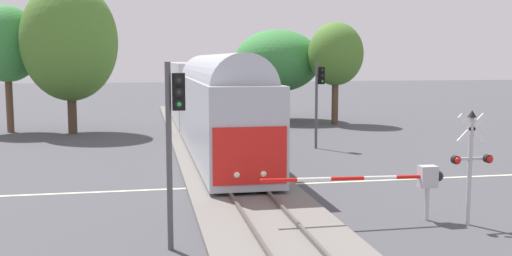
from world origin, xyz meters
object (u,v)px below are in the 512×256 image
(oak_behind_train, at_px, (70,42))
(pine_left_background, at_px, (7,44))
(commuter_train, at_px, (201,95))
(traffic_signal_far_side, at_px, (319,91))
(elm_centre_background, at_px, (277,61))
(crossing_signal_mast, at_px, (471,155))
(oak_far_right, at_px, (336,54))
(traffic_signal_median, at_px, (174,125))
(crossing_gate_near, at_px, (408,179))

(oak_behind_train, height_order, pine_left_background, oak_behind_train)
(commuter_train, distance_m, traffic_signal_far_side, 9.57)
(elm_centre_background, bearing_deg, crossing_signal_mast, -92.06)
(oak_far_right, bearing_deg, oak_behind_train, -173.42)
(commuter_train, relative_size, traffic_signal_median, 8.00)
(crossing_gate_near, xyz_separation_m, oak_far_right, (6.84, 27.66, 4.21))
(commuter_train, distance_m, pine_left_background, 14.41)
(crossing_gate_near, xyz_separation_m, oak_behind_train, (-13.30, 25.34, 5.03))
(oak_far_right, relative_size, pine_left_background, 0.91)
(crossing_gate_near, bearing_deg, oak_behind_train, 117.70)
(commuter_train, height_order, oak_behind_train, oak_behind_train)
(crossing_signal_mast, relative_size, pine_left_background, 0.40)
(crossing_signal_mast, xyz_separation_m, oak_far_right, (5.09, 28.40, 3.38))
(elm_centre_background, bearing_deg, traffic_signal_far_side, -94.18)
(traffic_signal_median, distance_m, traffic_signal_far_side, 19.19)
(pine_left_background, bearing_deg, traffic_signal_far_side, -30.62)
(commuter_train, xyz_separation_m, pine_left_background, (-13.31, 4.30, 3.48))
(crossing_signal_mast, bearing_deg, oak_behind_train, 119.98)
(oak_far_right, bearing_deg, commuter_train, -156.24)
(crossing_signal_mast, xyz_separation_m, elm_centre_background, (1.15, 32.07, 2.84))
(crossing_gate_near, relative_size, traffic_signal_median, 1.18)
(elm_centre_background, bearing_deg, traffic_signal_median, -107.59)
(commuter_train, xyz_separation_m, crossing_signal_mast, (6.23, -23.42, -0.56))
(crossing_gate_near, relative_size, crossing_signal_mast, 1.66)
(traffic_signal_median, distance_m, oak_far_right, 32.47)
(crossing_gate_near, distance_m, traffic_signal_far_side, 15.65)
(traffic_signal_far_side, height_order, elm_centre_background, elm_centre_background)
(elm_centre_background, bearing_deg, crossing_gate_near, -95.28)
(crossing_signal_mast, bearing_deg, oak_far_right, 79.83)
(elm_centre_background, distance_m, pine_left_background, 21.17)
(crossing_gate_near, distance_m, oak_far_right, 28.80)
(crossing_signal_mast, distance_m, elm_centre_background, 32.21)
(crossing_gate_near, relative_size, traffic_signal_far_side, 1.20)
(commuter_train, bearing_deg, oak_behind_train, 163.22)
(traffic_signal_far_side, bearing_deg, elm_centre_background, 85.82)
(commuter_train, bearing_deg, traffic_signal_median, -97.09)
(elm_centre_background, bearing_deg, pine_left_background, -168.13)
(oak_behind_train, xyz_separation_m, elm_centre_background, (16.20, 5.99, -1.35))
(commuter_train, xyz_separation_m, oak_behind_train, (-8.82, 2.66, 3.64))
(crossing_signal_mast, height_order, oak_far_right, oak_far_right)
(commuter_train, relative_size, crossing_signal_mast, 11.30)
(oak_far_right, relative_size, elm_centre_background, 1.06)
(oak_behind_train, bearing_deg, commuter_train, -16.78)
(commuter_train, relative_size, crossing_gate_near, 6.79)
(traffic_signal_far_side, relative_size, oak_far_right, 0.62)
(traffic_signal_far_side, height_order, oak_far_right, oak_far_right)
(traffic_signal_far_side, height_order, pine_left_background, pine_left_background)
(crossing_gate_near, xyz_separation_m, traffic_signal_far_side, (1.73, 15.42, 2.01))
(crossing_signal_mast, bearing_deg, elm_centre_background, 87.94)
(traffic_signal_far_side, relative_size, pine_left_background, 0.56)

